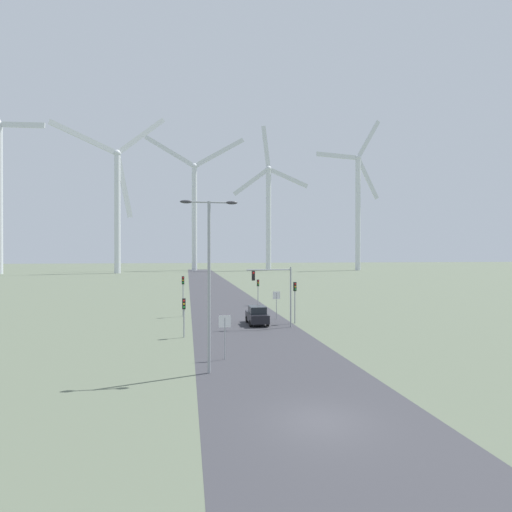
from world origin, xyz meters
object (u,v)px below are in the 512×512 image
object	(u,v)px
car_approaching	(257,315)
wind_turbine_center	(194,204)
traffic_light_post_mid_left	(183,287)
traffic_light_post_near_right	(295,293)
traffic_light_post_mid_right	(258,286)
stop_sign_far	(276,300)
traffic_light_post_near_left	(184,309)
wind_turbine_left	(117,197)
wind_turbine_right	(269,208)
traffic_light_mast_overhead	(275,284)
streetlamp	(209,265)
wind_turbine_far_right	(358,201)
stop_sign_near	(225,329)

from	to	relation	value
car_approaching	wind_turbine_center	size ratio (longest dim) A/B	0.07
traffic_light_post_mid_left	car_approaching	xyz separation A→B (m)	(7.31, -6.31, -2.38)
traffic_light_post_near_right	traffic_light_post_mid_right	size ratio (longest dim) A/B	1.19
stop_sign_far	traffic_light_post_mid_left	size ratio (longest dim) A/B	0.66
traffic_light_post_mid_left	traffic_light_post_mid_right	distance (m)	13.08
traffic_light_post_near_left	car_approaching	distance (m)	8.90
traffic_light_post_near_left	wind_turbine_left	bearing A→B (deg)	101.82
traffic_light_post_mid_left	wind_turbine_right	distance (m)	129.93
traffic_light_post_near_right	traffic_light_mast_overhead	world-z (taller)	traffic_light_mast_overhead
traffic_light_post_near_left	streetlamp	bearing A→B (deg)	-81.65
car_approaching	traffic_light_mast_overhead	bearing A→B (deg)	-55.97
traffic_light_mast_overhead	traffic_light_post_near_right	bearing A→B (deg)	37.73
traffic_light_post_near_right	wind_turbine_far_right	bearing A→B (deg)	63.24
traffic_light_post_near_left	traffic_light_post_mid_right	xyz separation A→B (m)	(9.86, 19.80, 0.16)
streetlamp	wind_turbine_left	world-z (taller)	wind_turbine_left
traffic_light_mast_overhead	streetlamp	bearing A→B (deg)	-117.45
traffic_light_post_near_left	wind_turbine_center	bearing A→B (deg)	88.57
traffic_light_mast_overhead	wind_turbine_center	distance (m)	138.30
car_approaching	stop_sign_far	bearing A→B (deg)	47.53
traffic_light_mast_overhead	wind_turbine_center	bearing A→B (deg)	92.12
wind_turbine_center	wind_turbine_far_right	bearing A→B (deg)	-9.15
stop_sign_near	traffic_light_post_mid_right	size ratio (longest dim) A/B	0.84
stop_sign_near	wind_turbine_right	distance (m)	147.56
traffic_light_post_mid_right	car_approaching	size ratio (longest dim) A/B	0.85
streetlamp	traffic_light_post_near_left	distance (m)	11.24
traffic_light_post_mid_right	wind_turbine_far_right	bearing A→B (deg)	59.72
stop_sign_near	traffic_light_mast_overhead	size ratio (longest dim) A/B	0.51
traffic_light_post_mid_right	wind_turbine_right	size ratio (longest dim) A/B	0.06
streetlamp	traffic_light_post_mid_left	xyz separation A→B (m)	(-1.70, 21.85, -3.06)
stop_sign_far	car_approaching	xyz separation A→B (m)	(-2.63, -2.87, -1.16)
stop_sign_near	car_approaching	distance (m)	13.48
traffic_light_post_near_left	wind_turbine_right	distance (m)	140.89
stop_sign_near	traffic_light_mast_overhead	bearing A→B (deg)	61.34
traffic_light_post_near_left	wind_turbine_left	size ratio (longest dim) A/B	0.05
car_approaching	wind_turbine_far_right	bearing A→B (deg)	61.80
traffic_light_post_mid_right	wind_turbine_center	distance (m)	122.24
traffic_light_post_mid_left	wind_turbine_left	distance (m)	112.36
stop_sign_far	streetlamp	bearing A→B (deg)	-114.09
traffic_light_post_mid_right	wind_turbine_left	world-z (taller)	wind_turbine_left
traffic_light_mast_overhead	wind_turbine_far_right	size ratio (longest dim) A/B	0.09
traffic_light_mast_overhead	wind_turbine_right	size ratio (longest dim) A/B	0.09
streetlamp	traffic_light_post_mid_left	bearing A→B (deg)	94.46
stop_sign_far	wind_turbine_far_right	bearing A→B (deg)	62.20
traffic_light_post_near_right	wind_turbine_left	xyz separation A→B (m)	(-35.73, 113.34, 24.81)
stop_sign_near	traffic_light_post_near_left	world-z (taller)	traffic_light_post_near_left
car_approaching	wind_turbine_left	bearing A→B (deg)	105.74
wind_turbine_left	wind_turbine_far_right	bearing A→B (deg)	5.62
stop_sign_far	traffic_light_post_near_right	world-z (taller)	traffic_light_post_near_right
streetlamp	wind_turbine_left	size ratio (longest dim) A/B	0.17
stop_sign_near	wind_turbine_far_right	bearing A→B (deg)	62.59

